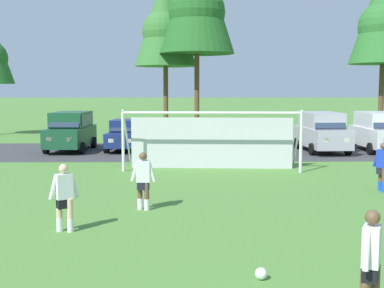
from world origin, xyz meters
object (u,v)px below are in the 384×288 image
object	(u,v)px
player_winger_left	(371,264)
parked_car_slot_right	(379,131)
parked_car_slot_far_left	(71,131)
player_winger_right	(383,167)
player_midfield_center	(64,198)
soccer_goal	(211,139)
parked_car_slot_center_right	(322,131)
parked_car_slot_center	(246,135)
player_striker_near	(143,181)
soccer_ball	(261,274)
parked_car_slot_left	(127,135)
parked_car_slot_center_left	(188,136)

from	to	relation	value
player_winger_left	parked_car_slot_right	xyz separation A→B (m)	(7.94, 20.20, 0.29)
parked_car_slot_far_left	player_winger_right	bearing A→B (deg)	-41.76
player_midfield_center	parked_car_slot_far_left	xyz separation A→B (m)	(-3.45, 16.18, 0.29)
soccer_goal	parked_car_slot_center_right	size ratio (longest dim) A/B	1.61
parked_car_slot_center_right	parked_car_slot_center	bearing A→B (deg)	173.61
player_striker_near	soccer_ball	bearing A→B (deg)	-64.51
parked_car_slot_far_left	parked_car_slot_left	xyz separation A→B (m)	(3.11, 0.12, -0.24)
player_winger_left	parked_car_slot_center	world-z (taller)	parked_car_slot_center
player_striker_near	parked_car_slot_left	distance (m)	14.28
soccer_goal	player_winger_right	xyz separation A→B (m)	(5.45, -4.87, -0.47)
player_striker_near	player_midfield_center	bearing A→B (deg)	-128.11
soccer_ball	soccer_goal	distance (m)	12.71
parked_car_slot_center	player_striker_near	bearing A→B (deg)	-108.47
soccer_ball	parked_car_slot_center	bearing A→B (deg)	83.83
player_winger_left	player_winger_right	bearing A→B (deg)	67.49
parked_car_slot_center	parked_car_slot_right	size ratio (longest dim) A/B	0.93
soccer_goal	parked_car_slot_right	xyz separation A→B (m)	(9.53, 6.02, -0.18)
soccer_ball	parked_car_slot_center_left	bearing A→B (deg)	93.55
soccer_ball	player_midfield_center	bearing A→B (deg)	143.48
soccer_goal	parked_car_slot_center	bearing A→B (deg)	70.44
soccer_ball	parked_car_slot_center_left	distance (m)	18.65
player_striker_near	parked_car_slot_center_left	world-z (taller)	parked_car_slot_center_left
soccer_ball	parked_car_slot_left	distance (m)	19.98
soccer_ball	player_midfield_center	size ratio (longest dim) A/B	0.13
player_winger_left	parked_car_slot_center_left	bearing A→B (deg)	97.17
player_winger_left	parked_car_slot_far_left	distance (m)	22.73
soccer_goal	parked_car_slot_center_left	size ratio (longest dim) A/B	1.78
parked_car_slot_far_left	player_winger_left	bearing A→B (deg)	-66.51
player_winger_left	parked_car_slot_center	distance (m)	20.59
parked_car_slot_center	parked_car_slot_right	distance (m)	7.27
parked_car_slot_left	parked_car_slot_center_right	world-z (taller)	parked_car_slot_center_right
player_winger_left	parked_car_slot_center_right	xyz separation A→B (m)	(4.77, 20.12, 0.29)
player_midfield_center	parked_car_slot_right	xyz separation A→B (m)	(13.55, 15.54, 0.29)
player_midfield_center	parked_car_slot_far_left	size ratio (longest dim) A/B	0.35
parked_car_slot_center_left	parked_car_slot_center_right	distance (m)	7.30
parked_car_slot_center_left	parked_car_slot_right	size ratio (longest dim) A/B	0.92
player_striker_near	parked_car_slot_center	xyz separation A→B (m)	(4.59, 13.74, 0.05)
parked_car_slot_right	player_striker_near	bearing A→B (deg)	-131.55
parked_car_slot_center_right	player_midfield_center	bearing A→B (deg)	-123.88
parked_car_slot_center	parked_car_slot_center_right	world-z (taller)	parked_car_slot_center_right
soccer_ball	parked_car_slot_center_right	bearing A→B (deg)	71.71
player_striker_near	parked_car_slot_center_right	bearing A→B (deg)	56.85
player_winger_right	parked_car_slot_left	bearing A→B (deg)	130.06
soccer_ball	parked_car_slot_left	world-z (taller)	parked_car_slot_left
player_winger_right	parked_car_slot_left	xyz separation A→B (m)	(-9.80, 11.66, 0.05)
soccer_ball	player_midfield_center	world-z (taller)	player_midfield_center
parked_car_slot_left	soccer_goal	bearing A→B (deg)	-57.29
player_midfield_center	parked_car_slot_center_right	distance (m)	18.62
soccer_ball	player_winger_left	bearing A→B (deg)	-47.96
parked_car_slot_far_left	parked_car_slot_left	distance (m)	3.12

